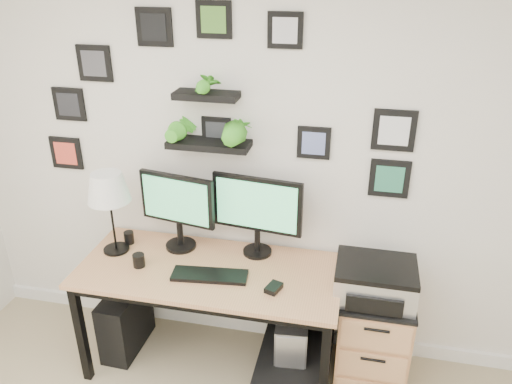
% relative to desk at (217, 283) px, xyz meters
% --- Properties ---
extents(room, '(4.00, 4.00, 4.00)m').
position_rel_desk_xyz_m(room, '(0.21, 0.32, -0.58)').
color(room, tan).
rests_on(room, ground).
extents(desk, '(1.60, 0.70, 0.75)m').
position_rel_desk_xyz_m(desk, '(0.00, 0.00, 0.00)').
color(desk, tan).
rests_on(desk, ground).
extents(monitor_left, '(0.50, 0.23, 0.51)m').
position_rel_desk_xyz_m(monitor_left, '(-0.29, 0.16, 0.42)').
color(monitor_left, black).
rests_on(monitor_left, desk).
extents(monitor_right, '(0.57, 0.20, 0.53)m').
position_rel_desk_xyz_m(monitor_right, '(0.21, 0.20, 0.44)').
color(monitor_right, black).
rests_on(monitor_right, desk).
extents(keyboard, '(0.46, 0.19, 0.02)m').
position_rel_desk_xyz_m(keyboard, '(-0.01, -0.12, 0.13)').
color(keyboard, black).
rests_on(keyboard, desk).
extents(mouse, '(0.10, 0.12, 0.03)m').
position_rel_desk_xyz_m(mouse, '(0.39, -0.16, 0.14)').
color(mouse, black).
rests_on(mouse, desk).
extents(table_lamp, '(0.27, 0.27, 0.54)m').
position_rel_desk_xyz_m(table_lamp, '(-0.68, 0.04, 0.56)').
color(table_lamp, black).
rests_on(table_lamp, desk).
extents(mug, '(0.07, 0.07, 0.08)m').
position_rel_desk_xyz_m(mug, '(-0.46, -0.10, 0.16)').
color(mug, black).
rests_on(mug, desk).
extents(pen_cup, '(0.06, 0.06, 0.08)m').
position_rel_desk_xyz_m(pen_cup, '(-0.64, 0.14, 0.16)').
color(pen_cup, black).
rests_on(pen_cup, desk).
extents(pc_tower_black, '(0.21, 0.45, 0.44)m').
position_rel_desk_xyz_m(pc_tower_black, '(-0.66, -0.01, -0.40)').
color(pc_tower_black, black).
rests_on(pc_tower_black, ground).
extents(pc_tower_grey, '(0.24, 0.46, 0.44)m').
position_rel_desk_xyz_m(pc_tower_grey, '(0.48, 0.04, -0.40)').
color(pc_tower_grey, gray).
rests_on(pc_tower_grey, ground).
extents(file_cabinet, '(0.43, 0.53, 0.67)m').
position_rel_desk_xyz_m(file_cabinet, '(0.98, 0.06, -0.29)').
color(file_cabinet, tan).
rests_on(file_cabinet, ground).
extents(printer, '(0.46, 0.38, 0.21)m').
position_rel_desk_xyz_m(printer, '(0.95, 0.02, 0.15)').
color(printer, silver).
rests_on(printer, file_cabinet).
extents(wall_decor, '(2.33, 0.18, 1.08)m').
position_rel_desk_xyz_m(wall_decor, '(-0.07, 0.27, 1.03)').
color(wall_decor, black).
rests_on(wall_decor, ground).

